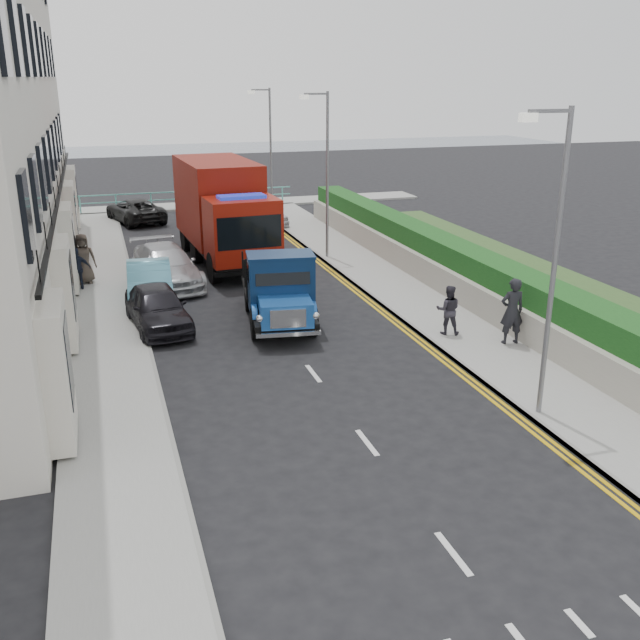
% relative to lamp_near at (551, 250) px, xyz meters
% --- Properties ---
extents(ground, '(120.00, 120.00, 0.00)m').
position_rel_lamp_near_xyz_m(ground, '(-4.18, 2.00, -4.00)').
color(ground, black).
rests_on(ground, ground).
extents(pavement_west, '(2.40, 38.00, 0.12)m').
position_rel_lamp_near_xyz_m(pavement_west, '(-9.38, 11.00, -3.94)').
color(pavement_west, gray).
rests_on(pavement_west, ground).
extents(pavement_east, '(2.60, 38.00, 0.12)m').
position_rel_lamp_near_xyz_m(pavement_east, '(1.12, 11.00, -3.94)').
color(pavement_east, gray).
rests_on(pavement_east, ground).
extents(promenade, '(30.00, 2.50, 0.12)m').
position_rel_lamp_near_xyz_m(promenade, '(-4.18, 31.00, -3.94)').
color(promenade, gray).
rests_on(promenade, ground).
extents(sea_plane, '(120.00, 120.00, 0.00)m').
position_rel_lamp_near_xyz_m(sea_plane, '(-4.18, 62.00, -4.00)').
color(sea_plane, '#4D5869').
rests_on(sea_plane, ground).
extents(garden_east, '(1.45, 28.00, 1.75)m').
position_rel_lamp_near_xyz_m(garden_east, '(3.03, 11.00, -3.10)').
color(garden_east, '#B2AD9E').
rests_on(garden_east, ground).
extents(seafront_railing, '(13.00, 0.08, 1.11)m').
position_rel_lamp_near_xyz_m(seafront_railing, '(-4.18, 30.20, -3.42)').
color(seafront_railing, '#59B2A5').
rests_on(seafront_railing, ground).
extents(lamp_near, '(1.23, 0.18, 7.00)m').
position_rel_lamp_near_xyz_m(lamp_near, '(0.00, 0.00, 0.00)').
color(lamp_near, slate).
rests_on(lamp_near, ground).
extents(lamp_mid, '(1.23, 0.18, 7.00)m').
position_rel_lamp_near_xyz_m(lamp_mid, '(0.00, 16.00, 0.00)').
color(lamp_mid, slate).
rests_on(lamp_mid, ground).
extents(lamp_far, '(1.23, 0.18, 7.00)m').
position_rel_lamp_near_xyz_m(lamp_far, '(0.00, 26.00, 0.00)').
color(lamp_far, slate).
rests_on(lamp_far, ground).
extents(bedford_lorry, '(2.68, 5.30, 2.41)m').
position_rel_lamp_near_xyz_m(bedford_lorry, '(-4.08, 7.83, -2.89)').
color(bedford_lorry, black).
rests_on(bedford_lorry, ground).
extents(red_lorry, '(3.14, 8.18, 4.21)m').
position_rel_lamp_near_xyz_m(red_lorry, '(-4.22, 16.89, -1.75)').
color(red_lorry, black).
rests_on(red_lorry, ground).
extents(parked_car_front, '(2.07, 4.21, 1.38)m').
position_rel_lamp_near_xyz_m(parked_car_front, '(-7.78, 9.00, -3.31)').
color(parked_car_front, black).
rests_on(parked_car_front, ground).
extents(parked_car_mid, '(1.72, 4.35, 1.41)m').
position_rel_lamp_near_xyz_m(parked_car_mid, '(-7.78, 11.92, -3.29)').
color(parked_car_mid, '#549CB4').
rests_on(parked_car_mid, ground).
extents(parked_car_rear, '(2.67, 5.26, 1.46)m').
position_rel_lamp_near_xyz_m(parked_car_rear, '(-6.98, 14.00, -3.27)').
color(parked_car_rear, '#B6B7BB').
rests_on(parked_car_rear, ground).
extents(seafront_car_left, '(3.35, 5.05, 1.29)m').
position_rel_lamp_near_xyz_m(seafront_car_left, '(-7.30, 27.08, -3.35)').
color(seafront_car_left, black).
rests_on(seafront_car_left, ground).
extents(seafront_car_right, '(2.50, 4.26, 1.36)m').
position_rel_lamp_near_xyz_m(seafront_car_right, '(-0.91, 24.17, -3.32)').
color(seafront_car_right, silver).
rests_on(seafront_car_right, ground).
extents(pedestrian_east_near, '(0.77, 0.54, 1.98)m').
position_rel_lamp_near_xyz_m(pedestrian_east_near, '(1.92, 4.19, -2.89)').
color(pedestrian_east_near, black).
rests_on(pedestrian_east_near, pavement_east).
extents(pedestrian_east_far, '(0.91, 0.82, 1.52)m').
position_rel_lamp_near_xyz_m(pedestrian_east_far, '(0.54, 5.48, -3.12)').
color(pedestrian_east_far, '#2D2A34').
rests_on(pedestrian_east_far, pavement_east).
extents(pedestrian_west_near, '(0.93, 0.42, 1.55)m').
position_rel_lamp_near_xyz_m(pedestrian_west_near, '(-10.18, 13.92, -3.10)').
color(pedestrian_west_near, '#191F2E').
rests_on(pedestrian_west_near, pavement_west).
extents(pedestrian_west_far, '(0.94, 0.63, 1.89)m').
position_rel_lamp_near_xyz_m(pedestrian_west_far, '(-9.96, 14.72, -2.93)').
color(pedestrian_west_far, '#443A31').
rests_on(pedestrian_west_far, pavement_west).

